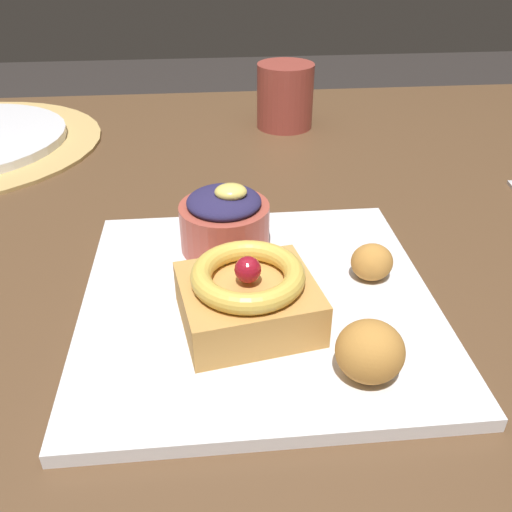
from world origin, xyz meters
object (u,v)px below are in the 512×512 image
at_px(front_plate, 258,302).
at_px(berry_ramekin, 225,220).
at_px(fritter_front, 370,351).
at_px(coffee_mug, 285,96).
at_px(fritter_middle, 372,262).
at_px(cake_slice, 248,296).

bearing_deg(front_plate, berry_ramekin, 106.01).
distance_m(berry_ramekin, fritter_front, 0.20).
xyz_separation_m(front_plate, coffee_mug, (0.09, 0.46, 0.04)).
bearing_deg(coffee_mug, fritter_middle, -87.90).
xyz_separation_m(fritter_front, coffee_mug, (0.02, 0.56, 0.01)).
xyz_separation_m(fritter_front, fritter_middle, (0.03, 0.12, -0.01)).
bearing_deg(fritter_middle, coffee_mug, 92.10).
distance_m(front_plate, berry_ramekin, 0.09).
bearing_deg(fritter_front, cake_slice, 140.12).
relative_size(berry_ramekin, fritter_front, 1.77).
bearing_deg(coffee_mug, cake_slice, -101.31).
xyz_separation_m(front_plate, cake_slice, (-0.01, -0.03, 0.03)).
relative_size(front_plate, cake_slice, 2.54).
distance_m(fritter_front, coffee_mug, 0.56).
relative_size(front_plate, berry_ramekin, 3.47).
bearing_deg(berry_ramekin, fritter_front, -63.35).
relative_size(fritter_front, fritter_middle, 1.30).
xyz_separation_m(berry_ramekin, fritter_middle, (0.13, -0.06, -0.01)).
bearing_deg(berry_ramekin, cake_slice, -83.86).
bearing_deg(front_plate, cake_slice, -108.71).
relative_size(cake_slice, coffee_mug, 1.22).
distance_m(fritter_middle, coffee_mug, 0.44).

